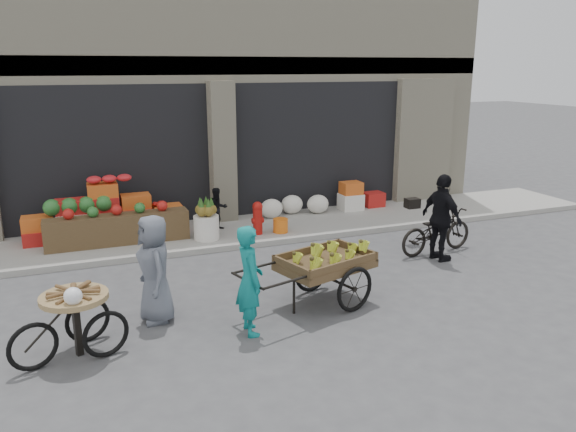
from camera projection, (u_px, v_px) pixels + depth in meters
name	position (u px, v px, depth m)	size (l,w,h in m)	color
ground	(309.00, 305.00, 8.71)	(80.00, 80.00, 0.00)	#424244
sidewalk	(235.00, 231.00, 12.38)	(18.00, 2.20, 0.12)	gray
building	(191.00, 74.00, 15.06)	(14.00, 6.45, 7.00)	beige
fruit_display	(115.00, 212.00, 11.60)	(3.10, 1.12, 1.24)	#AE1B18
pineapple_bin	(206.00, 227.00, 11.58)	(0.52, 0.52, 0.50)	silver
fire_hydrant	(258.00, 217.00, 11.89)	(0.22, 0.22, 0.71)	#A5140F
orange_bucket	(281.00, 225.00, 12.09)	(0.32, 0.32, 0.30)	orange
right_bay_goods	(330.00, 200.00, 13.75)	(3.35, 0.60, 0.70)	silver
seated_person	(218.00, 209.00, 12.21)	(0.45, 0.35, 0.93)	black
banana_cart	(323.00, 260.00, 8.58)	(2.54, 1.56, 0.99)	brown
vendor_woman	(250.00, 280.00, 7.64)	(0.56, 0.37, 1.55)	#0F7776
tricycle_cart	(75.00, 315.00, 7.08)	(1.45, 1.08, 0.95)	#9E7F51
vendor_grey	(155.00, 269.00, 8.02)	(0.78, 0.50, 1.59)	slate
bicycle	(436.00, 231.00, 11.07)	(0.60, 1.72, 0.90)	black
cyclist	(442.00, 218.00, 10.54)	(0.98, 0.41, 1.67)	black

